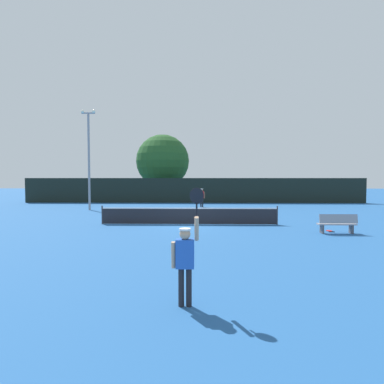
# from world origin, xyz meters

# --- Properties ---
(ground_plane) EXTENTS (120.00, 120.00, 0.00)m
(ground_plane) POSITION_xyz_m (0.00, 0.00, 0.00)
(ground_plane) COLOR #235693
(tennis_net) EXTENTS (10.14, 0.08, 1.07)m
(tennis_net) POSITION_xyz_m (0.00, 0.00, 0.51)
(tennis_net) COLOR #232328
(tennis_net) RESTS_ON ground
(perimeter_fence) EXTENTS (36.42, 0.12, 2.65)m
(perimeter_fence) POSITION_xyz_m (0.00, 15.43, 1.32)
(perimeter_fence) COLOR black
(perimeter_fence) RESTS_ON ground
(player_serving) EXTENTS (0.68, 0.39, 2.48)m
(player_serving) POSITION_xyz_m (0.28, -11.42, 1.09)
(player_serving) COLOR blue
(player_serving) RESTS_ON ground
(player_receiving) EXTENTS (0.57, 0.25, 1.68)m
(player_receiving) POSITION_xyz_m (0.82, 10.55, 1.03)
(player_receiving) COLOR red
(player_receiving) RESTS_ON ground
(tennis_ball) EXTENTS (0.07, 0.07, 0.07)m
(tennis_ball) POSITION_xyz_m (-2.39, 0.91, 0.03)
(tennis_ball) COLOR #CCE033
(tennis_ball) RESTS_ON ground
(spare_racket) EXTENTS (0.28, 0.52, 0.04)m
(spare_racket) POSITION_xyz_m (7.12, -2.12, 0.02)
(spare_racket) COLOR black
(spare_racket) RESTS_ON ground
(courtside_bench) EXTENTS (1.80, 0.44, 0.95)m
(courtside_bench) POSITION_xyz_m (7.20, -2.80, 0.48)
(courtside_bench) COLOR gray
(courtside_bench) RESTS_ON ground
(light_pole) EXTENTS (1.18, 0.28, 8.26)m
(light_pole) POSITION_xyz_m (-8.55, 7.86, 4.70)
(light_pole) COLOR gray
(light_pole) RESTS_ON ground
(large_tree) EXTENTS (6.50, 6.50, 7.99)m
(large_tree) POSITION_xyz_m (-3.92, 20.70, 4.73)
(large_tree) COLOR brown
(large_tree) RESTS_ON ground
(parked_car_near) EXTENTS (2.06, 4.27, 1.69)m
(parked_car_near) POSITION_xyz_m (-3.45, 20.38, 0.78)
(parked_car_near) COLOR #B7B7BC
(parked_car_near) RESTS_ON ground
(parked_car_mid) EXTENTS (2.31, 4.37, 1.69)m
(parked_car_mid) POSITION_xyz_m (2.29, 22.90, 0.78)
(parked_car_mid) COLOR #B7B7BC
(parked_car_mid) RESTS_ON ground
(parked_car_far) EXTENTS (2.37, 4.39, 1.69)m
(parked_car_far) POSITION_xyz_m (10.32, 24.28, 0.78)
(parked_car_far) COLOR #B7B7BC
(parked_car_far) RESTS_ON ground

